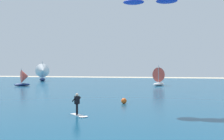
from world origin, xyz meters
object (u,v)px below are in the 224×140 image
Objects in this scene: kitesurfer at (78,108)px; marker_buoy at (124,101)px; kite at (150,0)px; sailboat_far_right at (24,78)px; sailboat_mid_right at (160,76)px; sailboat_leading at (43,72)px.

marker_buoy is (2.17, 7.19, -0.32)m from kitesurfer.
kite is 1.29× the size of sailboat_far_right.
sailboat_leading reaches higher than sailboat_mid_right.
sailboat_mid_right is 7.49× the size of marker_buoy.
marker_buoy is at bearing 131.60° from kite.
sailboat_far_right is at bearing 138.19° from kite.
sailboat_far_right reaches higher than kitesurfer.
marker_buoy is at bearing -52.77° from sailboat_leading.
kite is 1.12× the size of sailboat_mid_right.
kite is at bearing -48.40° from marker_buoy.
kite is at bearing -41.81° from sailboat_far_right.
sailboat_mid_right is 35.48m from sailboat_leading.
kitesurfer is at bearing -141.96° from kite.
sailboat_mid_right is 0.76× the size of sailboat_leading.
sailboat_mid_right is (4.46, 36.03, 1.35)m from kitesurfer.
sailboat_mid_right is (-0.58, 32.08, -7.51)m from kite.
sailboat_leading reaches higher than marker_buoy.
kite reaches higher than sailboat_mid_right.
kitesurfer is at bearing -97.06° from sailboat_mid_right.
marker_buoy is at bearing -94.56° from sailboat_mid_right.
sailboat_mid_right is (26.87, 7.53, 0.26)m from sailboat_far_right.
sailboat_mid_right reaches higher than marker_buoy.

